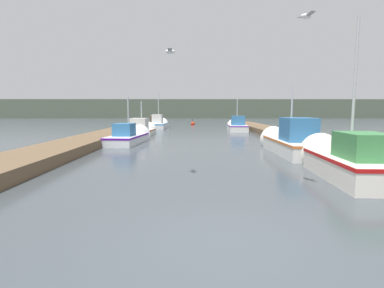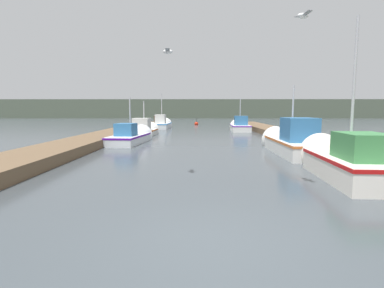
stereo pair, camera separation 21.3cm
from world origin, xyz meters
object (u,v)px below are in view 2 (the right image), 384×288
object	(u,v)px
fishing_boat_3	(145,130)
seagull_lead	(168,51)
fishing_boat_0	(346,161)
fishing_boat_1	(291,142)
mooring_piling_2	(155,121)
seagull_1	(303,16)
fishing_boat_4	(240,126)
fishing_boat_5	(162,124)
mooring_piling_1	(284,132)
fishing_boat_2	(132,137)
channel_buoy	(196,124)
mooring_piling_0	(247,124)

from	to	relation	value
fishing_boat_3	seagull_lead	world-z (taller)	seagull_lead
fishing_boat_0	fishing_boat_3	size ratio (longest dim) A/B	1.03
fishing_boat_1	mooring_piling_2	bearing A→B (deg)	112.99
mooring_piling_2	seagull_lead	world-z (taller)	seagull_lead
fishing_boat_0	seagull_lead	world-z (taller)	fishing_boat_0
seagull_1	fishing_boat_4	bearing A→B (deg)	-21.35
fishing_boat_5	seagull_1	distance (m)	26.68
fishing_boat_4	seagull_1	size ratio (longest dim) A/B	8.45
fishing_boat_5	mooring_piling_1	xyz separation A→B (m)	(9.25, -14.07, 0.20)
fishing_boat_1	fishing_boat_4	bearing A→B (deg)	91.73
fishing_boat_2	mooring_piling_1	size ratio (longest dim) A/B	4.06
fishing_boat_4	channel_buoy	bearing A→B (deg)	112.60
fishing_boat_1	mooring_piling_0	bearing A→B (deg)	87.75
fishing_boat_0	mooring_piling_2	distance (m)	30.33
fishing_boat_0	mooring_piling_0	world-z (taller)	fishing_boat_0
mooring_piling_0	seagull_1	bearing A→B (deg)	-97.00
channel_buoy	seagull_lead	xyz separation A→B (m)	(-1.00, -31.60, 3.51)
fishing_boat_4	mooring_piling_2	xyz separation A→B (m)	(-9.38, 8.83, 0.24)
fishing_boat_2	mooring_piling_2	xyz separation A→B (m)	(-1.12, 19.34, 0.30)
fishing_boat_3	mooring_piling_1	size ratio (longest dim) A/B	3.95
fishing_boat_5	mooring_piling_0	xyz separation A→B (m)	(9.12, -1.21, 0.13)
fishing_boat_0	fishing_boat_2	bearing A→B (deg)	135.68
mooring_piling_0	mooring_piling_2	world-z (taller)	mooring_piling_2
seagull_1	fishing_boat_3	bearing A→B (deg)	4.85
fishing_boat_4	fishing_boat_5	world-z (taller)	fishing_boat_5
seagull_lead	mooring_piling_1	bearing A→B (deg)	145.85
seagull_1	mooring_piling_2	bearing A→B (deg)	-2.64
fishing_boat_1	seagull_1	world-z (taller)	seagull_1
mooring_piling_2	seagull_1	size ratio (longest dim) A/B	2.38
fishing_boat_1	fishing_boat_3	xyz separation A→B (m)	(-8.52, 9.69, -0.13)
channel_buoy	fishing_boat_0	bearing A→B (deg)	-82.03
channel_buoy	seagull_1	xyz separation A→B (m)	(2.29, -32.98, 4.06)
mooring_piling_2	mooring_piling_0	bearing A→B (deg)	-29.68
fishing_boat_3	seagull_lead	size ratio (longest dim) A/B	9.07
mooring_piling_0	fishing_boat_2	bearing A→B (deg)	-125.33
mooring_piling_1	channel_buoy	bearing A→B (deg)	104.28
fishing_boat_5	channel_buoy	bearing A→B (deg)	64.56
fishing_boat_1	fishing_boat_3	world-z (taller)	fishing_boat_1
seagull_lead	mooring_piling_0	bearing A→B (deg)	162.74
fishing_boat_0	fishing_boat_1	size ratio (longest dim) A/B	0.87
fishing_boat_5	mooring_piling_0	bearing A→B (deg)	-5.32
seagull_lead	fishing_boat_3	bearing A→B (deg)	-170.11
seagull_1	fishing_boat_1	bearing A→B (deg)	-33.04
channel_buoy	seagull_lead	world-z (taller)	seagull_lead
fishing_boat_0	fishing_boat_4	bearing A→B (deg)	94.33
fishing_boat_1	seagull_lead	world-z (taller)	seagull_lead
fishing_boat_1	fishing_boat_4	size ratio (longest dim) A/B	1.26
mooring_piling_0	mooring_piling_1	distance (m)	12.86
fishing_boat_3	fishing_boat_5	bearing A→B (deg)	90.87
fishing_boat_4	seagull_1	distance (m)	22.08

